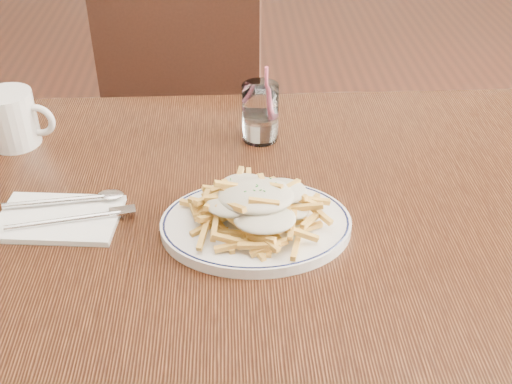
{
  "coord_description": "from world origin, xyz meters",
  "views": [
    {
      "loc": [
        -0.03,
        -0.82,
        1.35
      ],
      "look_at": [
        0.0,
        -0.06,
        0.82
      ],
      "focal_mm": 45.0,
      "sensor_mm": 36.0,
      "label": 1
    }
  ],
  "objects_px": {
    "chair_far": "(190,115)",
    "fries_plate": "(256,225)",
    "table": "(252,244)",
    "water_glass": "(260,116)",
    "coffee_mug": "(13,119)",
    "loaded_fries": "(256,202)"
  },
  "relations": [
    {
      "from": "chair_far",
      "to": "fries_plate",
      "type": "bearing_deg",
      "value": -80.16
    },
    {
      "from": "table",
      "to": "water_glass",
      "type": "relative_size",
      "value": 8.18
    },
    {
      "from": "chair_far",
      "to": "water_glass",
      "type": "height_order",
      "value": "water_glass"
    },
    {
      "from": "coffee_mug",
      "to": "table",
      "type": "bearing_deg",
      "value": -27.24
    },
    {
      "from": "fries_plate",
      "to": "coffee_mug",
      "type": "bearing_deg",
      "value": 146.84
    },
    {
      "from": "fries_plate",
      "to": "loaded_fries",
      "type": "bearing_deg",
      "value": -46.85
    },
    {
      "from": "chair_far",
      "to": "fries_plate",
      "type": "height_order",
      "value": "chair_far"
    },
    {
      "from": "coffee_mug",
      "to": "fries_plate",
      "type": "bearing_deg",
      "value": -33.16
    },
    {
      "from": "coffee_mug",
      "to": "water_glass",
      "type": "bearing_deg",
      "value": -0.35
    },
    {
      "from": "table",
      "to": "water_glass",
      "type": "bearing_deg",
      "value": 83.66
    },
    {
      "from": "loaded_fries",
      "to": "coffee_mug",
      "type": "distance_m",
      "value": 0.51
    },
    {
      "from": "table",
      "to": "chair_far",
      "type": "height_order",
      "value": "chair_far"
    },
    {
      "from": "coffee_mug",
      "to": "chair_far",
      "type": "bearing_deg",
      "value": 63.18
    },
    {
      "from": "table",
      "to": "fries_plate",
      "type": "bearing_deg",
      "value": -86.77
    },
    {
      "from": "water_glass",
      "to": "loaded_fries",
      "type": "bearing_deg",
      "value": -94.24
    },
    {
      "from": "fries_plate",
      "to": "loaded_fries",
      "type": "xyz_separation_m",
      "value": [
        0.0,
        -0.0,
        0.04
      ]
    },
    {
      "from": "table",
      "to": "fries_plate",
      "type": "height_order",
      "value": "fries_plate"
    },
    {
      "from": "fries_plate",
      "to": "coffee_mug",
      "type": "relative_size",
      "value": 2.61
    },
    {
      "from": "table",
      "to": "fries_plate",
      "type": "distance_m",
      "value": 0.11
    },
    {
      "from": "table",
      "to": "chair_far",
      "type": "xyz_separation_m",
      "value": [
        -0.14,
        0.78,
        -0.16
      ]
    },
    {
      "from": "loaded_fries",
      "to": "fries_plate",
      "type": "bearing_deg",
      "value": 133.15
    },
    {
      "from": "chair_far",
      "to": "coffee_mug",
      "type": "xyz_separation_m",
      "value": [
        -0.28,
        -0.56,
        0.29
      ]
    }
  ]
}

